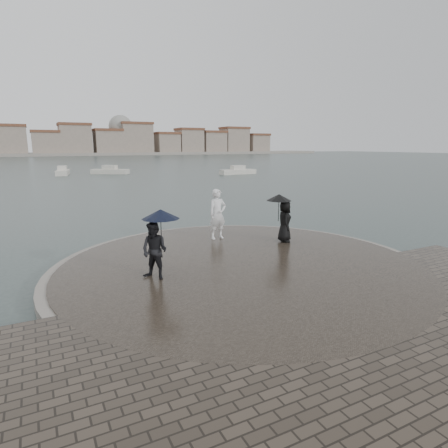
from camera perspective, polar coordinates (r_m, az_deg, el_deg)
ground at (r=10.05m, az=12.90°, el=-13.24°), size 400.00×400.00×0.00m
kerb_ring at (r=12.65m, az=2.70°, el=-6.81°), size 12.50×12.50×0.32m
quay_tip at (r=12.65m, az=2.70°, el=-6.72°), size 11.90×11.90×0.36m
statue at (r=15.59m, az=-0.97°, el=1.52°), size 0.79×0.54×2.09m
visitor_left at (r=11.07m, az=-10.29°, el=-2.48°), size 1.32×1.18×2.04m
visitor_right at (r=15.27m, az=9.01°, el=1.37°), size 1.19×1.10×1.95m
far_skyline at (r=167.61m, az=-27.71°, el=11.06°), size 260.00×20.00×37.00m
boats at (r=51.67m, az=-18.66°, el=7.03°), size 42.36×27.42×1.50m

